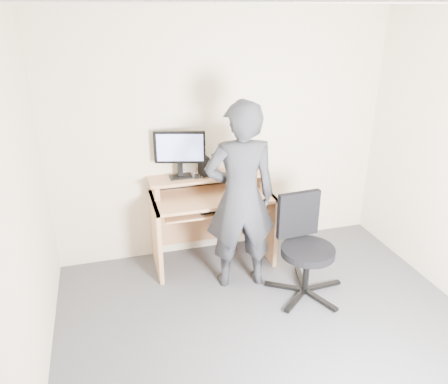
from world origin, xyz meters
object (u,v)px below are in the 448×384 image
desk (211,210)px  monitor (180,150)px  office_chair (304,243)px  person (240,198)px

desk → monitor: bearing=163.6°
office_chair → person: person is taller
person → office_chair: bearing=157.3°
desk → monitor: (-0.28, 0.08, 0.65)m
monitor → office_chair: 1.47m
person → monitor: bearing=-48.1°
desk → office_chair: bearing=-50.0°
desk → office_chair: size_ratio=1.30×
desk → office_chair: 1.05m
monitor → office_chair: (0.95, -0.89, -0.69)m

